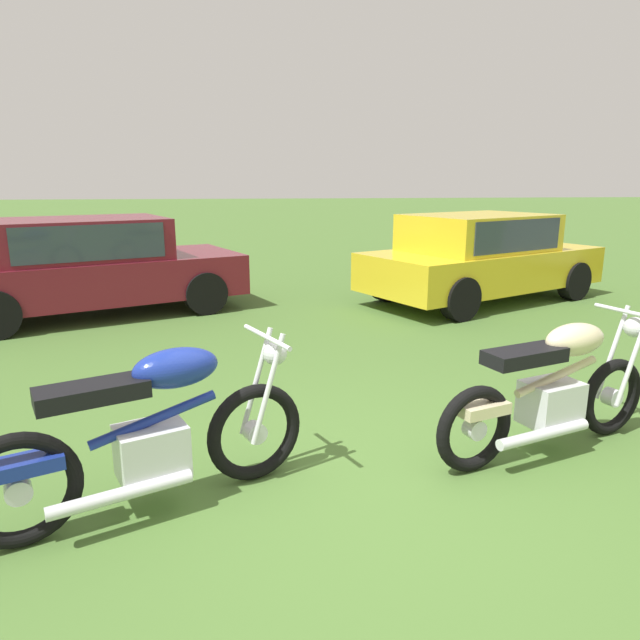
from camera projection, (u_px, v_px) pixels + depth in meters
name	position (u px, v px, depth m)	size (l,w,h in m)	color
ground_plane	(371.00, 490.00, 3.70)	(120.00, 120.00, 0.00)	#476B2D
motorcycle_blue	(151.00, 433.00, 3.39)	(1.93, 1.09, 1.02)	black
motorcycle_cream	(553.00, 389.00, 4.14)	(1.92, 0.93, 1.02)	black
car_burgundy	(90.00, 261.00, 8.40)	(4.56, 3.34, 1.43)	maroon
car_yellow	(480.00, 253.00, 9.32)	(4.46, 3.36, 1.43)	gold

